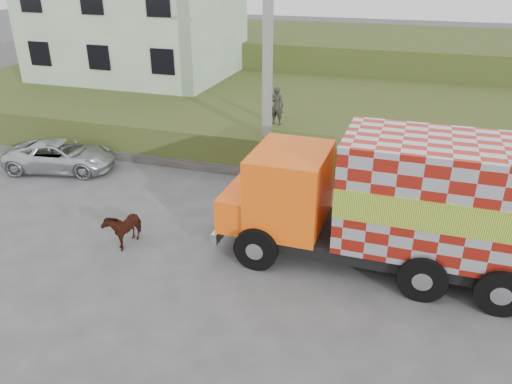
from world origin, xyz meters
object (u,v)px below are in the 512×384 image
(suv, at_px, (61,156))
(cargo_truck, at_px, (395,202))
(utility_pole, at_px, (268,67))
(cow, at_px, (124,227))
(pedestrian, at_px, (277,106))

(suv, bearing_deg, cargo_truck, -115.56)
(utility_pole, distance_m, cow, 7.59)
(cow, height_order, suv, suv)
(utility_pole, height_order, pedestrian, utility_pole)
(suv, bearing_deg, utility_pole, -87.01)
(utility_pole, xyz_separation_m, suv, (-7.71, -2.15, -3.49))
(utility_pole, bearing_deg, cargo_truck, -45.56)
(cargo_truck, height_order, cow, cargo_truck)
(utility_pole, relative_size, pedestrian, 5.28)
(cow, relative_size, pedestrian, 0.85)
(cow, xyz_separation_m, suv, (-5.29, 4.11, 0.04))
(utility_pole, height_order, cow, utility_pole)
(cow, bearing_deg, cargo_truck, 12.82)
(cargo_truck, xyz_separation_m, pedestrian, (-5.03, 6.62, 0.36))
(pedestrian, bearing_deg, suv, 32.04)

